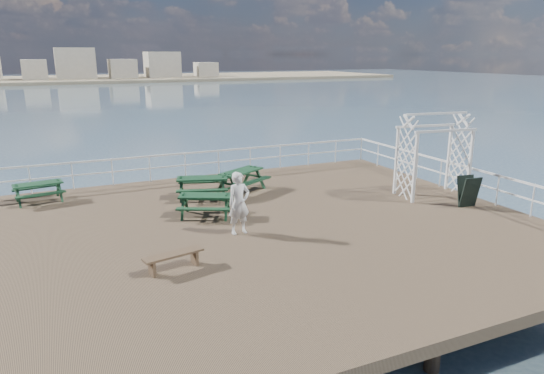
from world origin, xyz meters
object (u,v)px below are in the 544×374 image
(picnic_table_d, at_px, (206,201))
(person, at_px, (239,203))
(picnic_table_a, at_px, (38,188))
(picnic_table_c, at_px, (241,176))
(trellis_arbor, at_px, (433,159))
(flat_bench_near, at_px, (174,257))
(picnic_table_b, at_px, (202,183))

(picnic_table_d, relative_size, person, 1.13)
(picnic_table_a, xyz_separation_m, person, (5.38, -5.84, 0.42))
(picnic_table_c, height_order, trellis_arbor, trellis_arbor)
(flat_bench_near, height_order, trellis_arbor, trellis_arbor)
(picnic_table_a, relative_size, person, 0.97)
(flat_bench_near, bearing_deg, picnic_table_b, 55.37)
(picnic_table_b, height_order, picnic_table_c, picnic_table_c)
(picnic_table_b, xyz_separation_m, picnic_table_c, (1.63, 0.32, 0.02))
(picnic_table_a, height_order, picnic_table_c, picnic_table_c)
(picnic_table_b, distance_m, picnic_table_d, 2.10)
(trellis_arbor, height_order, person, trellis_arbor)
(picnic_table_a, height_order, trellis_arbor, trellis_arbor)
(flat_bench_near, bearing_deg, picnic_table_c, 44.34)
(picnic_table_d, xyz_separation_m, person, (0.45, -1.89, 0.40))
(picnic_table_c, relative_size, flat_bench_near, 1.55)
(picnic_table_d, relative_size, flat_bench_near, 1.36)
(picnic_table_a, bearing_deg, trellis_arbor, -29.59)
(picnic_table_d, xyz_separation_m, trellis_arbor, (8.28, -1.11, 0.84))
(picnic_table_a, relative_size, flat_bench_near, 1.16)
(picnic_table_a, distance_m, picnic_table_d, 6.32)
(picnic_table_b, xyz_separation_m, picnic_table_d, (-0.49, -2.04, -0.04))
(picnic_table_b, bearing_deg, picnic_table_a, 177.97)
(picnic_table_b, height_order, person, person)
(picnic_table_d, distance_m, flat_bench_near, 4.06)
(picnic_table_a, xyz_separation_m, picnic_table_c, (7.05, -1.59, 0.08))
(trellis_arbor, distance_m, person, 7.88)
(picnic_table_c, bearing_deg, picnic_table_d, -161.96)
(person, bearing_deg, picnic_table_a, 126.04)
(picnic_table_c, height_order, person, person)
(person, bearing_deg, trellis_arbor, -0.90)
(picnic_table_b, bearing_deg, flat_bench_near, -95.45)
(picnic_table_b, height_order, flat_bench_near, picnic_table_b)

